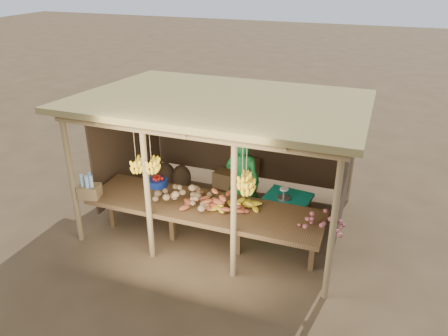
% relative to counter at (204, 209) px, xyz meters
% --- Properties ---
extents(ground, '(60.00, 60.00, 0.00)m').
position_rel_counter_xyz_m(ground, '(-0.00, 0.95, -0.74)').
color(ground, brown).
rests_on(ground, ground).
extents(stall_structure, '(4.70, 3.50, 2.43)m').
position_rel_counter_xyz_m(stall_structure, '(0.00, 0.94, 1.18)').
color(stall_structure, '#9C7E51').
rests_on(stall_structure, ground).
extents(counter, '(3.90, 1.05, 0.80)m').
position_rel_counter_xyz_m(counter, '(0.00, 0.00, 0.00)').
color(counter, brown).
rests_on(counter, ground).
extents(potato_heap, '(1.11, 0.70, 0.37)m').
position_rel_counter_xyz_m(potato_heap, '(-0.33, -0.05, 0.25)').
color(potato_heap, olive).
rests_on(potato_heap, counter).
extents(sweet_potato_heap, '(1.07, 0.79, 0.36)m').
position_rel_counter_xyz_m(sweet_potato_heap, '(0.22, 0.05, 0.24)').
color(sweet_potato_heap, '#B5522E').
rests_on(sweet_potato_heap, counter).
extents(onion_heap, '(0.80, 0.52, 0.35)m').
position_rel_counter_xyz_m(onion_heap, '(1.90, -0.07, 0.24)').
color(onion_heap, '#A65151').
rests_on(onion_heap, counter).
extents(banana_pile, '(0.70, 0.50, 0.35)m').
position_rel_counter_xyz_m(banana_pile, '(0.52, 0.07, 0.24)').
color(banana_pile, yellow).
rests_on(banana_pile, counter).
extents(tomato_basin, '(0.34, 0.34, 0.18)m').
position_rel_counter_xyz_m(tomato_basin, '(-1.03, 0.36, 0.14)').
color(tomato_basin, navy).
rests_on(tomato_basin, counter).
extents(bottle_box, '(0.40, 0.35, 0.43)m').
position_rel_counter_xyz_m(bottle_box, '(-1.90, -0.40, 0.23)').
color(bottle_box, olive).
rests_on(bottle_box, counter).
extents(vendor, '(0.63, 0.42, 1.71)m').
position_rel_counter_xyz_m(vendor, '(0.35, 0.94, 0.12)').
color(vendor, '#186E2C').
rests_on(vendor, ground).
extents(tarp_crate, '(0.84, 0.75, 0.91)m').
position_rel_counter_xyz_m(tarp_crate, '(1.18, 0.94, -0.36)').
color(tarp_crate, brown).
rests_on(tarp_crate, ground).
extents(carton_stack, '(0.93, 0.38, 0.69)m').
position_rel_counter_xyz_m(carton_stack, '(-0.10, 2.15, -0.43)').
color(carton_stack, olive).
rests_on(carton_stack, ground).
extents(burlap_sacks, '(0.80, 0.42, 0.56)m').
position_rel_counter_xyz_m(burlap_sacks, '(-1.51, 1.87, -0.49)').
color(burlap_sacks, '#493522').
rests_on(burlap_sacks, ground).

